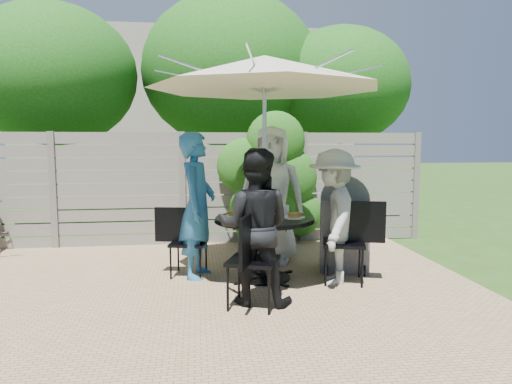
{
  "coord_description": "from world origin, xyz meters",
  "views": [
    {
      "loc": [
        0.23,
        -4.45,
        1.69
      ],
      "look_at": [
        0.96,
        1.13,
        1.07
      ],
      "focal_mm": 32.0,
      "sensor_mm": 36.0,
      "label": 1
    }
  ],
  "objects": [
    {
      "name": "glass_back",
      "position": [
        1.0,
        1.21,
        0.85
      ],
      "size": [
        0.07,
        0.07,
        0.14
      ],
      "primitive_type": "cylinder",
      "color": "silver",
      "rests_on": "patio_table"
    },
    {
      "name": "coffee_cup",
      "position": [
        1.19,
        1.12,
        0.84
      ],
      "size": [
        0.08,
        0.08,
        0.12
      ],
      "primitive_type": "cylinder",
      "color": "#C6B293",
      "rests_on": "patio_table"
    },
    {
      "name": "chair_right",
      "position": [
        1.97,
        0.68,
        0.3
      ],
      "size": [
        0.76,
        0.59,
        1.0
      ],
      "rotation": [
        0.0,
        0.0,
        2.86
      ],
      "color": "black",
      "rests_on": "ground"
    },
    {
      "name": "person_back",
      "position": [
        1.25,
        1.73,
        0.95
      ],
      "size": [
        1.06,
        0.83,
        1.91
      ],
      "primitive_type": "imported",
      "rotation": [
        0.0,
        0.0,
        6.02
      ],
      "color": "silver",
      "rests_on": "ground"
    },
    {
      "name": "person_right",
      "position": [
        1.83,
        0.71,
        0.8
      ],
      "size": [
        0.85,
        1.16,
        1.61
      ],
      "primitive_type": "imported",
      "rotation": [
        0.0,
        0.0,
        4.45
      ],
      "color": "#A4A4A0",
      "rests_on": "ground"
    },
    {
      "name": "person_left",
      "position": [
        0.23,
        1.15,
        0.9
      ],
      "size": [
        0.59,
        0.75,
        1.81
      ],
      "primitive_type": "imported",
      "rotation": [
        0.0,
        0.0,
        7.59
      ],
      "color": "#2465A0",
      "rests_on": "ground"
    },
    {
      "name": "patio_table",
      "position": [
        1.03,
        0.93,
        0.54
      ],
      "size": [
        1.46,
        1.46,
        0.78
      ],
      "rotation": [
        0.0,
        0.0,
        -0.27
      ],
      "color": "black",
      "rests_on": "ground"
    },
    {
      "name": "glass_right",
      "position": [
        1.31,
        0.96,
        0.85
      ],
      "size": [
        0.07,
        0.07,
        0.14
      ],
      "primitive_type": "cylinder",
      "color": "silver",
      "rests_on": "patio_table"
    },
    {
      "name": "person_front",
      "position": [
        0.81,
        0.13,
        0.81
      ],
      "size": [
        0.92,
        0.8,
        1.62
      ],
      "primitive_type": "imported",
      "rotation": [
        0.0,
        0.0,
        2.87
      ],
      "color": "black",
      "rests_on": "ground"
    },
    {
      "name": "chair_front",
      "position": [
        0.78,
        -0.0,
        0.3
      ],
      "size": [
        0.62,
        0.76,
        1.0
      ],
      "rotation": [
        0.0,
        0.0,
        1.21
      ],
      "color": "black",
      "rests_on": "ground"
    },
    {
      "name": "syrup_jug",
      "position": [
        0.99,
        1.0,
        0.86
      ],
      "size": [
        0.09,
        0.09,
        0.16
      ],
      "primitive_type": "cylinder",
      "color": "#59280C",
      "rests_on": "patio_table"
    },
    {
      "name": "chair_left",
      "position": [
        0.1,
        1.19,
        0.26
      ],
      "size": [
        0.67,
        0.5,
        0.88
      ],
      "rotation": [
        0.0,
        0.0,
        6.07
      ],
      "color": "black",
      "rests_on": "ground"
    },
    {
      "name": "backyard_envelope",
      "position": [
        0.09,
        10.29,
        2.61
      ],
      "size": [
        60.0,
        60.0,
        5.0
      ],
      "color": "#294816",
      "rests_on": "ground"
    },
    {
      "name": "plate_left",
      "position": [
        0.69,
        1.03,
        0.8
      ],
      "size": [
        0.26,
        0.26,
        0.06
      ],
      "color": "white",
      "rests_on": "patio_table"
    },
    {
      "name": "chair_back",
      "position": [
        1.29,
        1.86,
        0.29
      ],
      "size": [
        0.59,
        0.74,
        0.97
      ],
      "rotation": [
        0.0,
        0.0,
        4.39
      ],
      "color": "black",
      "rests_on": "ground"
    },
    {
      "name": "umbrella",
      "position": [
        1.03,
        0.93,
        2.49
      ],
      "size": [
        3.41,
        3.41,
        2.69
      ],
      "rotation": [
        0.0,
        0.0,
        -0.27
      ],
      "color": "silver",
      "rests_on": "ground"
    },
    {
      "name": "plate_right",
      "position": [
        1.38,
        0.84,
        0.8
      ],
      "size": [
        0.26,
        0.26,
        0.06
      ],
      "color": "white",
      "rests_on": "patio_table"
    },
    {
      "name": "plate_front",
      "position": [
        0.94,
        0.58,
        0.8
      ],
      "size": [
        0.26,
        0.26,
        0.06
      ],
      "color": "white",
      "rests_on": "patio_table"
    },
    {
      "name": "glass_left",
      "position": [
        0.76,
        0.9,
        0.85
      ],
      "size": [
        0.07,
        0.07,
        0.14
      ],
      "primitive_type": "cylinder",
      "color": "silver",
      "rests_on": "patio_table"
    },
    {
      "name": "plate_back",
      "position": [
        1.13,
        1.28,
        0.8
      ],
      "size": [
        0.26,
        0.26,
        0.06
      ],
      "color": "white",
      "rests_on": "patio_table"
    },
    {
      "name": "bbq_grill",
      "position": [
        2.12,
        1.18,
        0.57
      ],
      "size": [
        0.71,
        0.61,
        1.25
      ],
      "rotation": [
        0.0,
        0.0,
        -0.25
      ],
      "color": "#5E5E63",
      "rests_on": "ground"
    }
  ]
}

